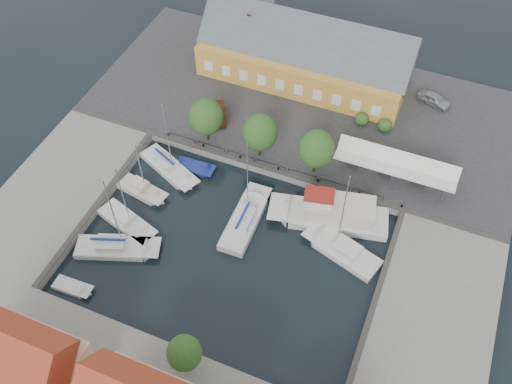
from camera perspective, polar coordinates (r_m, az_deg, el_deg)
ground at (r=63.44m, az=-2.08°, el=-4.73°), size 140.00×140.00×0.00m
north_quay at (r=77.45m, az=4.86°, el=8.53°), size 56.00×26.00×1.00m
west_quay at (r=70.93m, az=-19.25°, el=0.11°), size 12.00×24.00×1.00m
east_quay at (r=60.26m, az=17.07°, el=-12.29°), size 12.00×24.00×1.00m
quay_edge_fittings at (r=65.16m, az=-0.40°, el=-1.03°), size 56.00×24.72×0.40m
warehouse at (r=79.51m, az=4.55°, el=13.51°), size 28.56×14.00×9.55m
tent_canopy at (r=67.52m, az=13.89°, el=2.83°), size 14.00×4.00×2.83m
quay_trees at (r=67.33m, az=0.38°, el=5.98°), size 18.20×4.20×6.30m
car_silver at (r=79.90m, az=17.38°, el=8.85°), size 4.83×2.96×1.53m
car_red at (r=74.50m, az=-3.71°, el=7.87°), size 3.51×4.70×1.48m
center_sailboat at (r=64.42m, az=-1.13°, el=-2.91°), size 3.17×9.96×13.39m
trawler at (r=64.73m, az=7.73°, el=-2.24°), size 14.09×6.85×5.00m
east_boat_a at (r=62.88m, az=8.71°, el=-5.91°), size 9.38×5.54×12.63m
west_boat_a at (r=70.44m, az=-8.72°, el=2.39°), size 9.08×5.90×11.78m
west_boat_b at (r=68.62m, az=-11.32°, el=0.12°), size 6.59×3.23×8.98m
west_boat_c at (r=66.08m, az=-12.81°, el=-2.96°), size 7.99×4.64×10.51m
west_boat_d at (r=64.23m, az=-13.84°, el=-5.50°), size 9.58×5.77×12.31m
launch_sw at (r=62.94m, az=-17.86°, el=-9.13°), size 4.38×1.78×0.98m
launch_nw at (r=70.28m, az=-6.20°, el=2.40°), size 5.12×2.18×0.88m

